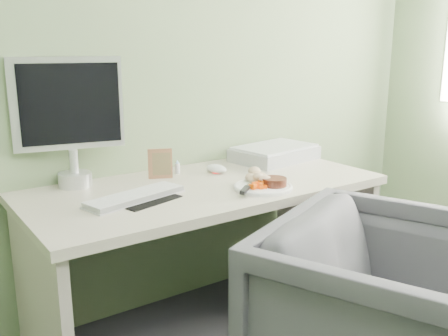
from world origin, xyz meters
TOP-DOWN VIEW (x-y plane):
  - wall_back at (0.00, 2.00)m, footprint 3.50×0.00m
  - desk at (0.00, 1.62)m, footprint 1.60×0.75m
  - plate at (0.16, 1.41)m, footprint 0.26×0.26m
  - steak at (0.20, 1.39)m, footprint 0.13×0.13m
  - potato_pile at (0.19, 1.47)m, footprint 0.14×0.12m
  - carrot_heap at (0.12, 1.40)m, footprint 0.07×0.07m
  - steak_knife at (0.06, 1.40)m, footprint 0.20×0.17m
  - mousepad at (-0.34, 1.59)m, footprint 0.31×0.29m
  - keyboard at (-0.36, 1.59)m, footprint 0.44×0.22m
  - computer_mouse at (0.15, 1.76)m, footprint 0.09×0.13m
  - photo_frame at (-0.12, 1.83)m, footprint 0.11×0.06m
  - eyedrop_bottle at (-0.01, 1.86)m, footprint 0.02×0.02m
  - scanner at (0.57, 1.82)m, footprint 0.48×0.36m
  - monitor at (-0.50, 1.94)m, footprint 0.47×0.17m
  - desk_chair at (0.19, 0.73)m, footprint 1.07×1.08m

SIDE VIEW (x-z plane):
  - desk_chair at x=0.19m, z-range 0.00..0.76m
  - desk at x=0.00m, z-range 0.18..0.91m
  - mousepad at x=-0.34m, z-range 0.73..0.73m
  - plate at x=0.16m, z-range 0.73..0.74m
  - keyboard at x=-0.36m, z-range 0.74..0.76m
  - computer_mouse at x=0.15m, z-range 0.73..0.77m
  - steak_knife at x=0.06m, z-range 0.75..0.76m
  - steak at x=0.20m, z-range 0.74..0.78m
  - eyedrop_bottle at x=-0.01m, z-range 0.73..0.80m
  - carrot_heap at x=0.12m, z-range 0.74..0.79m
  - scanner at x=0.57m, z-range 0.73..0.80m
  - potato_pile at x=0.19m, z-range 0.74..0.81m
  - photo_frame at x=-0.12m, z-range 0.73..0.87m
  - monitor at x=-0.50m, z-range 0.77..1.33m
  - wall_back at x=0.00m, z-range -0.40..3.10m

